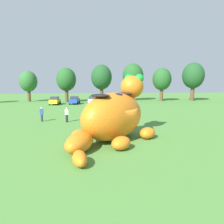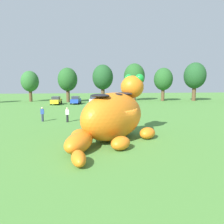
% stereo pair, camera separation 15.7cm
% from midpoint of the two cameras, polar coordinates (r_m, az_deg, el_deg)
% --- Properties ---
extents(ground_plane, '(160.00, 160.00, 0.00)m').
position_cam_midpoint_polar(ground_plane, '(16.61, 2.66, -7.75)').
color(ground_plane, '#4C8438').
extents(giant_inflatable_creature, '(7.66, 9.74, 5.30)m').
position_cam_midpoint_polar(giant_inflatable_creature, '(16.41, 0.19, -1.00)').
color(giant_inflatable_creature, orange).
rests_on(giant_inflatable_creature, ground).
extents(car_yellow, '(2.12, 4.19, 1.72)m').
position_cam_midpoint_polar(car_yellow, '(45.71, -15.56, 3.06)').
color(car_yellow, yellow).
rests_on(car_yellow, ground).
extents(car_blue, '(2.32, 4.28, 1.72)m').
position_cam_midpoint_polar(car_blue, '(46.01, -10.37, 3.25)').
color(car_blue, '#2347B7').
rests_on(car_blue, ground).
extents(car_white, '(2.39, 4.31, 1.72)m').
position_cam_midpoint_polar(car_white, '(45.91, -5.38, 3.33)').
color(car_white, white).
rests_on(car_white, ground).
extents(car_green, '(2.43, 4.32, 1.72)m').
position_cam_midpoint_polar(car_green, '(44.81, -0.30, 3.26)').
color(car_green, '#1E7238').
rests_on(car_green, ground).
extents(tree_left, '(4.24, 4.24, 7.52)m').
position_cam_midpoint_polar(tree_left, '(55.24, -22.11, 7.77)').
color(tree_left, brown).
rests_on(tree_left, ground).
extents(tree_mid_left, '(4.60, 4.60, 8.17)m').
position_cam_midpoint_polar(tree_mid_left, '(50.86, -12.56, 8.68)').
color(tree_mid_left, brown).
rests_on(tree_mid_left, ground).
extents(tree_centre_left, '(5.11, 5.11, 9.07)m').
position_cam_midpoint_polar(tree_centre_left, '(52.12, -3.00, 9.48)').
color(tree_centre_left, brown).
rests_on(tree_centre_left, ground).
extents(tree_centre, '(5.39, 5.39, 9.57)m').
position_cam_midpoint_polar(tree_centre, '(54.71, 5.71, 9.72)').
color(tree_centre, brown).
rests_on(tree_centre, ground).
extents(tree_centre_right, '(4.72, 4.72, 8.38)m').
position_cam_midpoint_polar(tree_centre_right, '(54.78, 13.49, 8.72)').
color(tree_centre_right, brown).
rests_on(tree_centre_right, ground).
extents(tree_mid_right, '(5.50, 5.50, 9.76)m').
position_cam_midpoint_polar(tree_mid_right, '(57.80, 21.38, 9.24)').
color(tree_mid_right, brown).
rests_on(tree_mid_right, ground).
extents(spectator_near_inflatable, '(0.38, 0.26, 1.71)m').
position_cam_midpoint_polar(spectator_near_inflatable, '(24.57, -12.54, -0.78)').
color(spectator_near_inflatable, black).
rests_on(spectator_near_inflatable, ground).
extents(spectator_mid_field, '(0.38, 0.26, 1.71)m').
position_cam_midpoint_polar(spectator_mid_field, '(26.29, 1.98, -0.04)').
color(spectator_mid_field, black).
rests_on(spectator_mid_field, ground).
extents(spectator_by_cars, '(0.38, 0.26, 1.71)m').
position_cam_midpoint_polar(spectator_by_cars, '(25.76, -18.96, -0.63)').
color(spectator_by_cars, '#2D334C').
rests_on(spectator_by_cars, ground).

